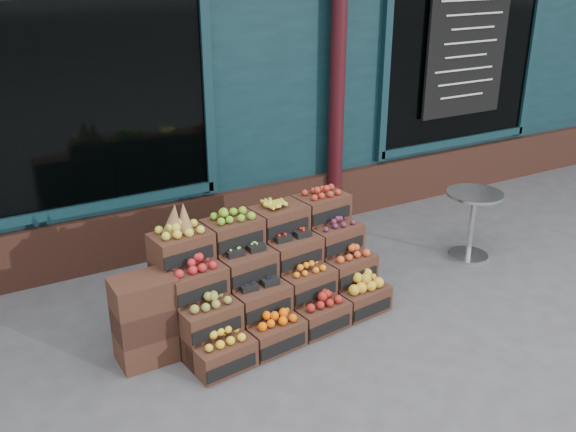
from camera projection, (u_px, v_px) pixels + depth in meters
ground at (345, 325)px, 5.78m from camera, size 60.00×60.00×0.00m
shop_facade at (147, 5)px, 8.97m from camera, size 12.00×6.24×4.80m
crate_display at (270, 280)px, 5.76m from camera, size 2.09×1.19×1.24m
spare_crates at (146, 320)px, 5.17m from camera, size 0.50×0.35×0.75m
bistro_table at (472, 217)px, 6.88m from camera, size 0.60×0.60×0.75m
shopkeeper at (52, 157)px, 6.83m from camera, size 0.94×0.80×2.17m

